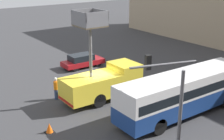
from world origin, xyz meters
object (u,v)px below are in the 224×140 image
traffic_light_pole (166,92)px  traffic_cone_near_truck (49,128)px  parked_car_curbside (82,61)px  utility_truck (103,81)px  road_worker_near_truck (56,88)px  city_bus (185,91)px  road_worker_directing (137,107)px

traffic_light_pole → traffic_cone_near_truck: 8.10m
parked_car_curbside → utility_truck: bearing=-19.1°
utility_truck → road_worker_near_truck: utility_truck is taller
traffic_cone_near_truck → parked_car_curbside: size_ratio=0.15×
road_worker_near_truck → utility_truck: bearing=-92.8°
road_worker_near_truck → city_bus: bearing=-108.5°
city_bus → road_worker_near_truck: bearing=131.5°
utility_truck → traffic_cone_near_truck: bearing=-67.5°
city_bus → parked_car_curbside: city_bus is taller
road_worker_directing → parked_car_curbside: (-12.35, 2.86, -0.15)m
utility_truck → traffic_light_pole: 8.77m
traffic_light_pole → road_worker_directing: size_ratio=3.15×
utility_truck → parked_car_curbside: size_ratio=1.61×
traffic_light_pole → traffic_cone_near_truck: (-5.93, -4.28, -3.48)m
parked_car_curbside → traffic_light_pole: bearing=-14.8°
utility_truck → road_worker_near_truck: (-2.17, -3.10, -0.62)m
utility_truck → traffic_cone_near_truck: utility_truck is taller
traffic_cone_near_truck → road_worker_directing: bearing=72.8°
traffic_light_pole → road_worker_near_truck: traffic_light_pole is taller
road_worker_near_truck → traffic_cone_near_truck: road_worker_near_truck is taller
road_worker_directing → parked_car_curbside: bearing=167.0°
traffic_cone_near_truck → parked_car_curbside: parked_car_curbside is taller
road_worker_near_truck → traffic_cone_near_truck: size_ratio=2.76×
road_worker_near_truck → road_worker_directing: (6.37, 3.06, -0.06)m
city_bus → traffic_cone_near_truck: size_ratio=16.59×
utility_truck → traffic_light_pole: (8.34, -1.54, 2.24)m
city_bus → road_worker_directing: bearing=159.6°
road_worker_directing → city_bus: bearing=67.3°
traffic_light_pole → road_worker_directing: 5.29m
traffic_cone_near_truck → parked_car_curbside: (-10.56, 8.65, 0.40)m
utility_truck → city_bus: 6.43m
traffic_cone_near_truck → city_bus: bearing=70.7°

